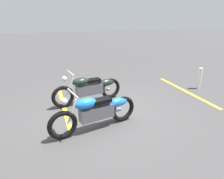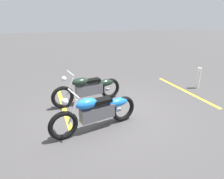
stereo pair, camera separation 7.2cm
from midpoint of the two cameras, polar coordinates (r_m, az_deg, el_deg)
ground_plane at (r=5.66m, az=-2.62°, el=-6.46°), size 60.00×60.00×0.00m
motorcycle_bright_foreground at (r=4.69m, az=-4.60°, el=-6.17°), size 2.20×0.76×1.04m
motorcycle_dark_foreground at (r=6.14m, az=-6.86°, el=0.33°), size 2.22×0.70×1.04m
bollard_post at (r=8.00m, az=23.30°, el=3.03°), size 0.14×0.14×0.78m
parking_stripe_near at (r=6.22m, az=-14.16°, el=-4.47°), size 0.16×3.20×0.01m
parking_stripe_mid at (r=7.65m, az=19.87°, el=-0.34°), size 0.16×3.20×0.01m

